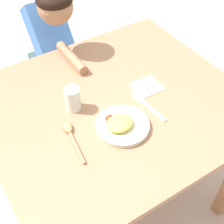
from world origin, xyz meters
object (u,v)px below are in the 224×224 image
object	(u,v)px
fork	(148,107)
drinking_cup	(73,99)
plate	(121,125)
spoon	(70,133)
person	(54,64)

from	to	relation	value
fork	drinking_cup	distance (m)	0.30
plate	spoon	bearing A→B (deg)	158.43
plate	person	distance (m)	0.75
spoon	person	xyz separation A→B (m)	(0.21, 0.65, -0.18)
plate	drinking_cup	size ratio (longest dim) A/B	2.04
person	plate	bearing A→B (deg)	87.33
spoon	drinking_cup	xyz separation A→B (m)	(0.08, 0.12, 0.04)
plate	spoon	world-z (taller)	plate
fork	drinking_cup	xyz separation A→B (m)	(-0.26, 0.16, 0.05)
drinking_cup	person	world-z (taller)	person
drinking_cup	fork	bearing A→B (deg)	-31.40
plate	fork	xyz separation A→B (m)	(0.15, 0.03, -0.01)
fork	drinking_cup	world-z (taller)	drinking_cup
plate	drinking_cup	distance (m)	0.22
drinking_cup	person	distance (m)	0.59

